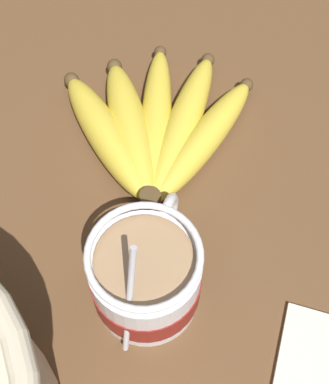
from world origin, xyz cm
name	(u,v)px	position (x,y,z in cm)	size (l,w,h in cm)	color
table	(165,213)	(0.00, 0.00, 1.56)	(111.44, 111.44, 3.12)	brown
coffee_mug	(146,278)	(-9.34, -1.35, 7.20)	(13.78, 9.46, 13.81)	silver
banana_bunch	(153,128)	(7.44, 3.78, 4.90)	(22.11, 21.51, 4.17)	#4C381E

